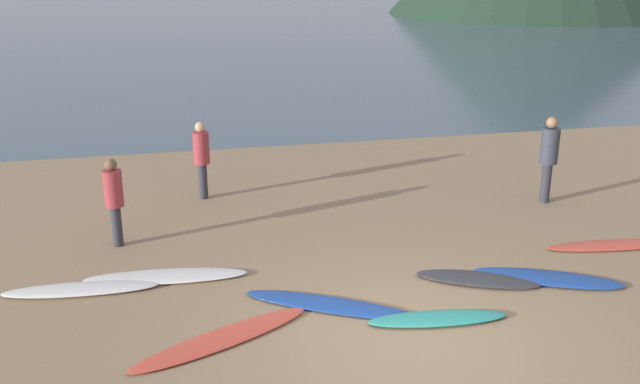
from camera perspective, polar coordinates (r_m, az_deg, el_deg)
name	(u,v)px	position (r m, az deg, el deg)	size (l,w,h in m)	color
ground_plane	(281,153)	(18.63, -3.21, 3.19)	(120.00, 120.00, 0.20)	#997C5B
ocean_water	(188,14)	(68.34, -10.78, 14.15)	(140.00, 100.00, 0.01)	#475B6B
surfboard_0	(81,289)	(11.29, -19.01, -7.53)	(2.32, 0.48, 0.10)	white
surfboard_1	(166,276)	(11.37, -12.49, -6.76)	(2.56, 0.56, 0.08)	white
surfboard_2	(223,338)	(9.53, -7.98, -11.77)	(2.69, 0.51, 0.06)	#D84C38
surfboard_3	(330,305)	(10.27, 0.81, -9.20)	(2.62, 0.51, 0.07)	#1E479E
surfboard_4	(438,318)	(10.02, 9.63, -10.16)	(1.99, 0.45, 0.09)	teal
surfboard_5	(478,279)	(11.29, 12.80, -6.96)	(1.92, 0.56, 0.09)	#333338
surfboard_6	(548,278)	(11.62, 18.13, -6.71)	(2.33, 0.60, 0.08)	#1E479E
surfboard_7	(613,245)	(13.33, 22.85, -4.02)	(2.43, 0.48, 0.07)	#D84C38
person_0	(549,153)	(14.98, 18.25, 3.09)	(0.37, 0.37, 1.81)	#2D2D38
person_1	(114,195)	(12.55, -16.52, -0.25)	(0.32, 0.32, 1.59)	#2D2D38
person_2	(202,154)	(14.69, -9.67, 3.10)	(0.33, 0.33, 1.65)	#2D2D38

